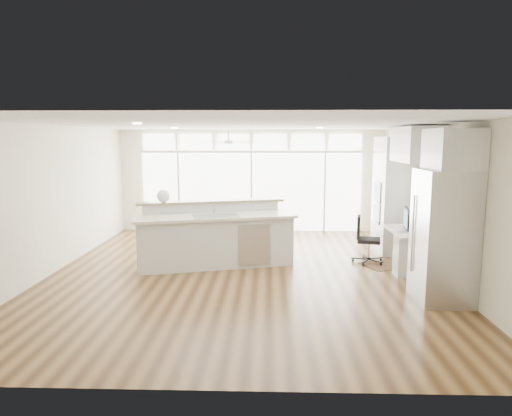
{
  "coord_description": "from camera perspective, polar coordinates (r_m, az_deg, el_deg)",
  "views": [
    {
      "loc": [
        0.5,
        -8.14,
        2.44
      ],
      "look_at": [
        0.23,
        0.6,
        1.12
      ],
      "focal_mm": 32.0,
      "sensor_mm": 36.0,
      "label": 1
    }
  ],
  "objects": [
    {
      "name": "glass_wall",
      "position": [
        12.17,
        -0.58,
        2.0
      ],
      "size": [
        5.8,
        0.06,
        2.08
      ],
      "primitive_type": "cube",
      "color": "white",
      "rests_on": "wall_back"
    },
    {
      "name": "office_chair",
      "position": [
        9.35,
        13.94,
        -3.89
      ],
      "size": [
        0.57,
        0.55,
        0.93
      ],
      "primitive_type": "cube",
      "rotation": [
        0.0,
        0.0,
        -0.23
      ],
      "color": "black",
      "rests_on": "floor"
    },
    {
      "name": "fishbowl",
      "position": [
        9.08,
        -11.49,
        1.49
      ],
      "size": [
        0.31,
        0.31,
        0.25
      ],
      "primitive_type": "sphere",
      "rotation": [
        0.0,
        0.0,
        0.24
      ],
      "color": "white",
      "rests_on": "kitchen_island"
    },
    {
      "name": "ceiling_fan",
      "position": [
        10.99,
        -3.47,
        8.75
      ],
      "size": [
        1.16,
        1.16,
        0.32
      ],
      "primitive_type": "cube",
      "color": "silver",
      "rests_on": "ceiling"
    },
    {
      "name": "wall_back",
      "position": [
        12.2,
        -0.57,
        3.43
      ],
      "size": [
        7.0,
        0.04,
        2.7
      ],
      "primitive_type": "cube",
      "color": "silver",
      "rests_on": "floor"
    },
    {
      "name": "wall_front",
      "position": [
        4.31,
        -4.95,
        -6.14
      ],
      "size": [
        7.0,
        0.04,
        2.7
      ],
      "primitive_type": "cube",
      "color": "silver",
      "rests_on": "floor"
    },
    {
      "name": "fridge_cabinet",
      "position": [
        7.3,
        23.42,
        6.76
      ],
      "size": [
        0.64,
        0.9,
        0.6
      ],
      "primitive_type": "cube",
      "color": "silver",
      "rests_on": "wall_right"
    },
    {
      "name": "floor",
      "position": [
        8.52,
        -1.67,
        -8.17
      ],
      "size": [
        7.0,
        8.0,
        0.02
      ],
      "primitive_type": "cube",
      "color": "#452C15",
      "rests_on": "ground"
    },
    {
      "name": "rug",
      "position": [
        9.39,
        16.09,
        -6.82
      ],
      "size": [
        1.11,
        0.98,
        0.01
      ],
      "primitive_type": "cube",
      "rotation": [
        0.0,
        0.0,
        0.41
      ],
      "color": "#3B2013",
      "rests_on": "floor"
    },
    {
      "name": "potted_plant",
      "position": [
        10.29,
        17.05,
        9.15
      ],
      "size": [
        0.26,
        0.29,
        0.22
      ],
      "primitive_type": "imported",
      "rotation": [
        0.0,
        0.0,
        0.0
      ],
      "color": "#325323",
      "rests_on": "oven_cabinet"
    },
    {
      "name": "desk_window",
      "position": [
        8.99,
        21.03,
        2.3
      ],
      "size": [
        0.04,
        0.85,
        0.85
      ],
      "primitive_type": "cube",
      "color": "white",
      "rests_on": "wall_right"
    },
    {
      "name": "refrigerator",
      "position": [
        7.42,
        22.4,
        -3.3
      ],
      "size": [
        0.76,
        0.9,
        2.0
      ],
      "primitive_type": "cube",
      "color": "#B3B2B7",
      "rests_on": "floor"
    },
    {
      "name": "monitor",
      "position": [
        8.94,
        18.35,
        -1.26
      ],
      "size": [
        0.17,
        0.54,
        0.45
      ],
      "primitive_type": "cube",
      "rotation": [
        0.0,
        0.0,
        -0.16
      ],
      "color": "black",
      "rests_on": "desk_nook"
    },
    {
      "name": "upper_cabinets",
      "position": [
        8.85,
        19.52,
        7.49
      ],
      "size": [
        0.64,
        1.3,
        0.64
      ],
      "primitive_type": "cube",
      "color": "silver",
      "rests_on": "wall_right"
    },
    {
      "name": "transom_row",
      "position": [
        12.09,
        -0.59,
        8.28
      ],
      "size": [
        5.9,
        0.06,
        0.4
      ],
      "primitive_type": "cube",
      "color": "white",
      "rests_on": "wall_back"
    },
    {
      "name": "wall_right",
      "position": [
        8.74,
        21.84,
        0.78
      ],
      "size": [
        0.04,
        8.0,
        2.7
      ],
      "primitive_type": "cube",
      "color": "silver",
      "rests_on": "floor"
    },
    {
      "name": "ceiling",
      "position": [
        8.16,
        -1.75,
        10.38
      ],
      "size": [
        7.0,
        8.0,
        0.02
      ],
      "primitive_type": "cube",
      "color": "white",
      "rests_on": "wall_back"
    },
    {
      "name": "kitchen_island",
      "position": [
        8.89,
        -5.12,
        -3.35
      ],
      "size": [
        3.27,
        1.92,
        1.22
      ],
      "primitive_type": "cube",
      "rotation": [
        0.0,
        0.0,
        0.26
      ],
      "color": "silver",
      "rests_on": "floor"
    },
    {
      "name": "desk_nook",
      "position": [
        9.08,
        18.65,
        -5.02
      ],
      "size": [
        0.72,
        1.3,
        0.76
      ],
      "primitive_type": "cube",
      "color": "silver",
      "rests_on": "floor"
    },
    {
      "name": "recessed_lights",
      "position": [
        8.36,
        -1.66,
        10.2
      ],
      "size": [
        3.4,
        3.0,
        0.02
      ],
      "primitive_type": "cube",
      "color": "beige",
      "rests_on": "ceiling"
    },
    {
      "name": "framed_photos",
      "position": [
        9.59,
        19.77,
        1.82
      ],
      "size": [
        0.06,
        0.22,
        0.8
      ],
      "primitive_type": "cube",
      "color": "black",
      "rests_on": "wall_right"
    },
    {
      "name": "oven_cabinet",
      "position": [
        10.36,
        16.72,
        1.6
      ],
      "size": [
        0.64,
        1.2,
        2.5
      ],
      "primitive_type": "cube",
      "color": "silver",
      "rests_on": "floor"
    },
    {
      "name": "wall_left",
      "position": [
        9.14,
        -24.2,
        0.95
      ],
      "size": [
        0.04,
        8.0,
        2.7
      ],
      "primitive_type": "cube",
      "color": "silver",
      "rests_on": "floor"
    },
    {
      "name": "keyboard",
      "position": [
        8.93,
        17.24,
        -2.63
      ],
      "size": [
        0.16,
        0.34,
        0.02
      ],
      "primitive_type": "cube",
      "rotation": [
        0.0,
        0.0,
        0.1
      ],
      "color": "silver",
      "rests_on": "desk_nook"
    }
  ]
}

